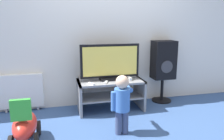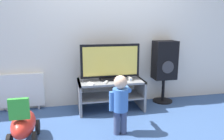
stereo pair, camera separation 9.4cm
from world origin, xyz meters
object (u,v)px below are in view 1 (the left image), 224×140
remote_primary (91,84)px  game_console (129,78)px  child (122,100)px  radiator (21,91)px  remote_secondary (106,82)px  television (110,62)px  ride_on_toy (25,125)px  speaker_tower (163,62)px

remote_primary → game_console: bearing=11.0°
child → game_console: bearing=65.8°
remote_primary → radiator: bearing=157.0°
game_console → remote_secondary: game_console is taller
game_console → remote_secondary: bearing=-165.7°
game_console → remote_primary: bearing=-169.0°
television → game_console: television is taller
television → remote_secondary: 0.34m
remote_secondary → child: child is taller
child → ride_on_toy: child is taller
speaker_tower → radiator: speaker_tower is taller
remote_secondary → ride_on_toy: size_ratio=0.23×
television → child: size_ratio=1.23×
speaker_tower → ride_on_toy: (-2.14, -0.90, -0.49)m
speaker_tower → remote_primary: bearing=-165.8°
television → remote_secondary: size_ratio=6.92×
remote_primary → remote_secondary: same height
ride_on_toy → child: bearing=-2.4°
child → remote_primary: bearing=114.2°
ride_on_toy → radiator: 1.03m
game_console → radiator: radiator is taller
television → game_console: size_ratio=5.54×
game_console → speaker_tower: 0.74m
child → speaker_tower: (1.01, 0.94, 0.26)m
child → television: bearing=86.7°
remote_primary → radiator: size_ratio=0.20×
television → child: bearing=-93.3°
game_console → child: size_ratio=0.22×
television → speaker_tower: size_ratio=0.87×
ride_on_toy → radiator: bearing=100.0°
remote_primary → speaker_tower: (1.29, 0.32, 0.21)m
speaker_tower → ride_on_toy: speaker_tower is taller
television → radiator: 1.44m
remote_secondary → game_console: bearing=14.3°
television → remote_primary: bearing=-148.5°
child → radiator: size_ratio=1.12×
ride_on_toy → remote_secondary: bearing=28.9°
remote_primary → radiator: 1.13m
remote_secondary → ride_on_toy: (-1.07, -0.59, -0.27)m
remote_secondary → television: bearing=59.2°
television → speaker_tower: bearing=7.4°
game_console → remote_secondary: size_ratio=1.25×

